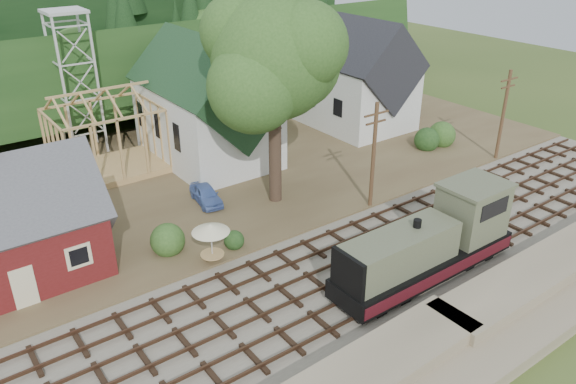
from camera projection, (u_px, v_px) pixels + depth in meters
ground at (345, 274)px, 33.35m from camera, size 140.00×140.00×0.00m
embankment at (461, 355)px, 27.20m from camera, size 64.00×5.00×1.60m
railroad_bed at (345, 273)px, 33.31m from camera, size 64.00×11.00×0.16m
village_flat at (200, 172)px, 46.31m from camera, size 64.00×26.00×0.30m
hillside at (99, 104)px, 63.74m from camera, size 70.00×28.96×12.74m
ridge at (58, 75)px, 75.31m from camera, size 80.00×20.00×12.00m
depot at (2, 232)px, 31.39m from camera, size 10.80×7.41×9.00m
church at (208, 104)px, 46.37m from camera, size 8.40×15.17×13.00m
farmhouse at (356, 80)px, 54.52m from camera, size 8.40×10.80×10.60m
timber_frame at (106, 138)px, 44.64m from camera, size 8.20×6.20×6.99m
lattice_tower at (69, 40)px, 46.00m from camera, size 3.20×3.20×12.12m
big_tree at (275, 65)px, 37.30m from camera, size 10.90×8.40×14.70m
telegraph_pole_near at (374, 155)px, 38.96m from camera, size 2.20×0.28×8.00m
telegraph_pole_far at (503, 114)px, 46.94m from camera, size 2.20×0.28×8.00m
locomotive at (432, 244)px, 32.29m from camera, size 12.26×3.07×4.90m
car_blue at (206, 194)px, 40.77m from camera, size 2.12×4.04×1.31m
car_red at (398, 112)px, 58.19m from camera, size 4.65×2.24×1.28m
patio_set at (211, 230)px, 33.14m from camera, size 2.28×2.28×2.54m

